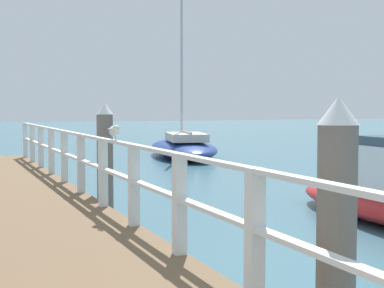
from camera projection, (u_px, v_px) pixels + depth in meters
pier_railing at (91, 160)px, 9.34m from camera, size 0.12×17.05×1.02m
dock_piling_near at (336, 242)px, 4.09m from camera, size 0.29×0.29×2.07m
dock_piling_far at (105, 162)px, 10.03m from camera, size 0.29×0.29×2.07m
seagull_foreground at (114, 130)px, 8.01m from camera, size 0.19×0.48×0.21m
boat_3 at (183, 147)px, 23.25m from camera, size 4.03×7.42×7.08m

